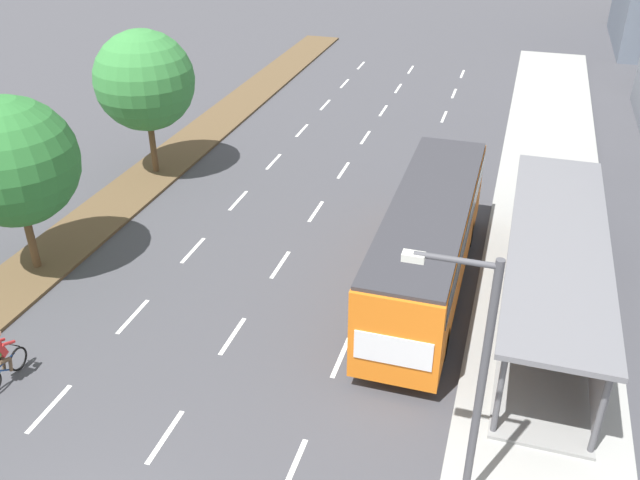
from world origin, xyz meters
The scene contains 11 objects.
median_strip centered at (-8.30, 20.00, 0.06)m, with size 2.60×52.00×0.12m, color brown.
sidewalk_right centered at (9.25, 20.00, 0.07)m, with size 4.50×52.00×0.15m, color #9E9E99.
lane_divider_left centered at (-3.50, 17.34, 0.00)m, with size 0.14×45.67×0.01m.
lane_divider_center centered at (0.00, 17.34, 0.00)m, with size 0.14×45.67×0.01m.
lane_divider_right centered at (3.50, 17.34, 0.00)m, with size 0.14×45.67×0.01m.
bus_shelter centered at (9.53, 12.41, 1.87)m, with size 2.90×12.38×2.86m.
bus centered at (5.25, 12.94, 2.07)m, with size 2.54×11.29×3.37m.
cyclist centered at (-5.31, 4.82, 0.79)m, with size 0.46×1.82×1.71m.
median_tree_second centered at (-8.28, 10.16, 4.18)m, with size 4.38×4.38×6.26m.
median_tree_third centered at (-8.27, 18.88, 4.38)m, with size 4.37×4.37×6.46m.
streetlight centered at (7.42, 4.35, 3.89)m, with size 1.91×0.24×6.50m.
Camera 1 is at (7.53, -6.79, 13.20)m, focal length 38.35 mm.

